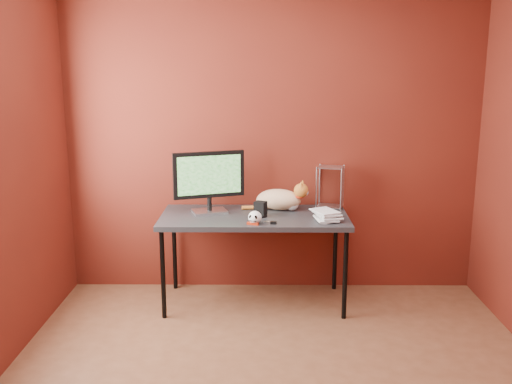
{
  "coord_description": "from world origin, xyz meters",
  "views": [
    {
      "loc": [
        -0.1,
        -3.05,
        1.94
      ],
      "look_at": [
        -0.13,
        1.15,
        0.99
      ],
      "focal_mm": 40.0,
      "sensor_mm": 36.0,
      "label": 1
    }
  ],
  "objects_px": {
    "monitor": "(209,179)",
    "cat": "(280,199)",
    "desk": "(254,221)",
    "book_stack": "(319,165)",
    "skull_mug": "(255,217)",
    "speaker": "(260,210)"
  },
  "relations": [
    {
      "from": "cat",
      "to": "book_stack",
      "type": "distance_m",
      "value": 0.56
    },
    {
      "from": "skull_mug",
      "to": "speaker",
      "type": "height_order",
      "value": "speaker"
    },
    {
      "from": "desk",
      "to": "monitor",
      "type": "height_order",
      "value": "monitor"
    },
    {
      "from": "book_stack",
      "to": "skull_mug",
      "type": "bearing_deg",
      "value": -168.2
    },
    {
      "from": "skull_mug",
      "to": "cat",
      "type": "bearing_deg",
      "value": 84.7
    },
    {
      "from": "monitor",
      "to": "cat",
      "type": "bearing_deg",
      "value": -8.24
    },
    {
      "from": "monitor",
      "to": "speaker",
      "type": "distance_m",
      "value": 0.49
    },
    {
      "from": "cat",
      "to": "book_stack",
      "type": "bearing_deg",
      "value": -33.84
    },
    {
      "from": "cat",
      "to": "skull_mug",
      "type": "distance_m",
      "value": 0.48
    },
    {
      "from": "speaker",
      "to": "book_stack",
      "type": "height_order",
      "value": "book_stack"
    },
    {
      "from": "cat",
      "to": "book_stack",
      "type": "height_order",
      "value": "book_stack"
    },
    {
      "from": "cat",
      "to": "monitor",
      "type": "bearing_deg",
      "value": -153.47
    },
    {
      "from": "monitor",
      "to": "skull_mug",
      "type": "xyz_separation_m",
      "value": [
        0.37,
        -0.33,
        -0.23
      ]
    },
    {
      "from": "desk",
      "to": "cat",
      "type": "distance_m",
      "value": 0.31
    },
    {
      "from": "desk",
      "to": "monitor",
      "type": "distance_m",
      "value": 0.5
    },
    {
      "from": "desk",
      "to": "speaker",
      "type": "relative_size",
      "value": 12.28
    },
    {
      "from": "monitor",
      "to": "cat",
      "type": "relative_size",
      "value": 1.02
    },
    {
      "from": "desk",
      "to": "book_stack",
      "type": "relative_size",
      "value": 1.72
    },
    {
      "from": "desk",
      "to": "book_stack",
      "type": "distance_m",
      "value": 0.71
    },
    {
      "from": "skull_mug",
      "to": "book_stack",
      "type": "distance_m",
      "value": 0.63
    },
    {
      "from": "book_stack",
      "to": "desk",
      "type": "bearing_deg",
      "value": 162.43
    },
    {
      "from": "speaker",
      "to": "monitor",
      "type": "bearing_deg",
      "value": -172.24
    }
  ]
}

